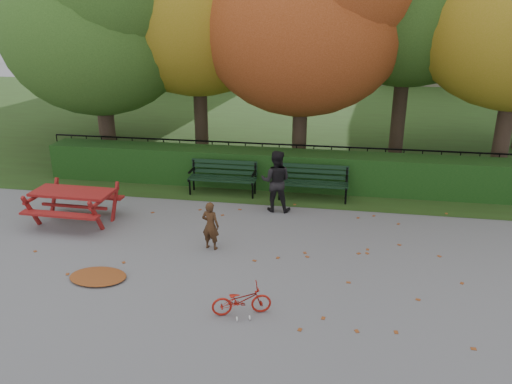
% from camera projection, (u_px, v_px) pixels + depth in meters
% --- Properties ---
extents(ground, '(90.00, 90.00, 0.00)m').
position_uv_depth(ground, '(245.00, 261.00, 9.84)').
color(ground, slate).
rests_on(ground, ground).
extents(grass_strip, '(90.00, 90.00, 0.00)m').
position_uv_depth(grass_strip, '(303.00, 118.00, 22.79)').
color(grass_strip, '#233614').
rests_on(grass_strip, ground).
extents(hedge, '(13.00, 0.90, 1.00)m').
position_uv_depth(hedge, '(275.00, 169.00, 13.83)').
color(hedge, black).
rests_on(hedge, ground).
extents(iron_fence, '(14.00, 0.04, 1.02)m').
position_uv_depth(iron_fence, '(279.00, 160.00, 14.56)').
color(iron_fence, black).
rests_on(iron_fence, ground).
extents(tree_a, '(5.88, 5.60, 7.48)m').
position_uv_depth(tree_a, '(103.00, 15.00, 14.26)').
color(tree_a, black).
rests_on(tree_a, ground).
extents(tree_c, '(6.30, 6.00, 8.00)m').
position_uv_depth(tree_c, '(315.00, 3.00, 13.56)').
color(tree_c, black).
rests_on(tree_c, ground).
extents(bench_left, '(1.80, 0.57, 0.88)m').
position_uv_depth(bench_left, '(223.00, 175.00, 13.29)').
color(bench_left, black).
rests_on(bench_left, ground).
extents(bench_right, '(1.80, 0.57, 0.88)m').
position_uv_depth(bench_right, '(313.00, 180.00, 12.91)').
color(bench_right, black).
rests_on(bench_right, ground).
extents(picnic_table, '(1.85, 1.50, 0.88)m').
position_uv_depth(picnic_table, '(73.00, 198.00, 11.41)').
color(picnic_table, maroon).
rests_on(picnic_table, ground).
extents(leaf_pile, '(1.28, 1.12, 0.07)m').
position_uv_depth(leaf_pile, '(98.00, 276.00, 9.19)').
color(leaf_pile, brown).
rests_on(leaf_pile, ground).
extents(leaf_scatter, '(9.00, 5.70, 0.01)m').
position_uv_depth(leaf_scatter, '(247.00, 254.00, 10.12)').
color(leaf_scatter, brown).
rests_on(leaf_scatter, ground).
extents(child, '(0.42, 0.32, 1.03)m').
position_uv_depth(child, '(211.00, 226.00, 10.18)').
color(child, '#3C2413').
rests_on(child, ground).
extents(adult, '(0.74, 0.58, 1.52)m').
position_uv_depth(adult, '(276.00, 181.00, 12.06)').
color(adult, black).
rests_on(adult, ground).
extents(bicycle, '(1.03, 0.63, 0.51)m').
position_uv_depth(bicycle, '(242.00, 300.00, 8.05)').
color(bicycle, '#9E170E').
rests_on(bicycle, ground).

